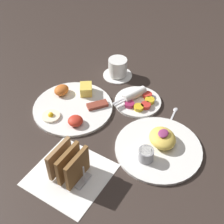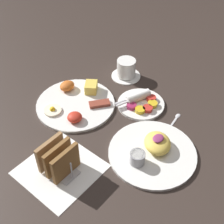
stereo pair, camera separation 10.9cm
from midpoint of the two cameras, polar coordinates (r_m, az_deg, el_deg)
ground_plane at (r=1.04m, az=-2.14°, el=-4.83°), size 3.00×3.00×0.00m
napkin_flat at (r=0.96m, az=-10.95°, el=-11.35°), size 0.22×0.22×0.00m
plate_breakfast at (r=1.16m, az=-9.83°, el=1.04°), size 0.29×0.29×0.05m
plate_condiments at (r=1.16m, az=2.07°, el=2.02°), size 0.17×0.17×0.04m
plate_foreground at (r=1.00m, az=5.43°, el=-6.36°), size 0.28×0.28×0.06m
toast_rack at (r=0.92m, az=-11.36°, el=-9.55°), size 0.10×0.12×0.10m
coffee_cup at (r=1.28m, az=-1.41°, el=7.88°), size 0.12×0.12×0.08m
teaspoon at (r=1.13m, az=8.44°, el=-0.61°), size 0.13×0.03×0.01m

